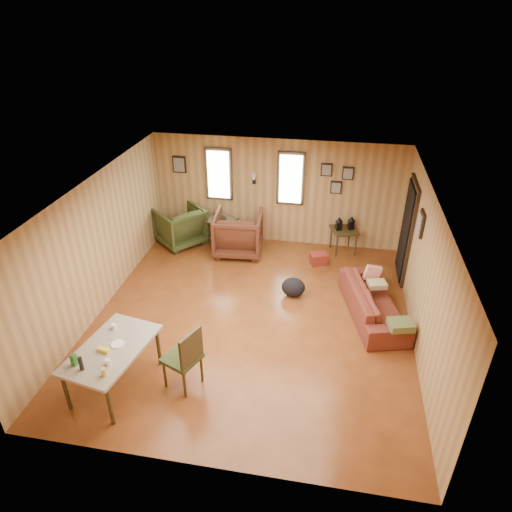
% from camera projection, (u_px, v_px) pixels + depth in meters
% --- Properties ---
extents(room, '(5.54, 6.04, 2.44)m').
position_uv_depth(room, '(264.00, 253.00, 7.74)').
color(room, brown).
rests_on(room, ground).
extents(sofa, '(1.06, 2.06, 0.77)m').
position_uv_depth(sofa, '(374.00, 297.00, 8.03)').
color(sofa, maroon).
rests_on(sofa, ground).
extents(recliner_brown, '(1.08, 1.02, 1.04)m').
position_uv_depth(recliner_brown, '(238.00, 231.00, 9.95)').
color(recliner_brown, '#502818').
rests_on(recliner_brown, ground).
extents(recliner_green, '(1.28, 1.28, 0.96)m').
position_uv_depth(recliner_green, '(180.00, 224.00, 10.34)').
color(recliner_green, '#34401D').
rests_on(recliner_green, ground).
extents(end_table, '(0.78, 0.75, 0.77)m').
position_uv_depth(end_table, '(221.00, 227.00, 10.33)').
color(end_table, '#40361C').
rests_on(end_table, ground).
extents(side_table, '(0.68, 0.68, 0.86)m').
position_uv_depth(side_table, '(345.00, 228.00, 9.94)').
color(side_table, '#40361C').
rests_on(side_table, ground).
extents(cooler, '(0.41, 0.35, 0.24)m').
position_uv_depth(cooler, '(318.00, 259.00, 9.70)').
color(cooler, maroon).
rests_on(cooler, ground).
extents(backpack, '(0.54, 0.48, 0.39)m').
position_uv_depth(backpack, '(293.00, 287.00, 8.64)').
color(backpack, black).
rests_on(backpack, ground).
extents(sofa_pillows, '(0.79, 1.65, 0.34)m').
position_uv_depth(sofa_pillows, '(387.00, 300.00, 7.76)').
color(sofa_pillows, '#575E34').
rests_on(sofa_pillows, sofa).
extents(dining_table, '(1.08, 1.53, 0.92)m').
position_uv_depth(dining_table, '(111.00, 352.00, 6.41)').
color(dining_table, '#9E9684').
rests_on(dining_table, ground).
extents(dining_chair, '(0.61, 0.61, 1.03)m').
position_uv_depth(dining_chair, '(186.00, 356.00, 6.45)').
color(dining_chair, '#34401D').
rests_on(dining_chair, ground).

